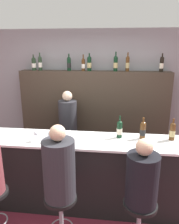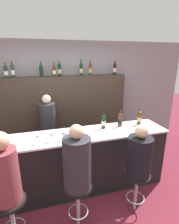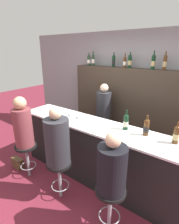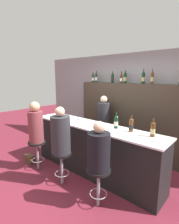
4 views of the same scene
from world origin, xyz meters
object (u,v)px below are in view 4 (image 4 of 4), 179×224
(wine_glass_2, at_px, (79,119))
(guest_seated_right, at_px, (99,150))
(wine_glass_1, at_px, (73,118))
(guest_seated_middle, at_px, (61,134))
(wine_glass_0, at_px, (67,116))
(bartender, at_px, (103,127))
(wine_bottle_backbar_5, at_px, (143,78))
(bar_stool_middle, at_px, (61,159))
(wine_bottle_backbar_3, at_px, (121,79))
(wine_bottle_backbar_0, at_px, (93,78))
(guest_seated_left, at_px, (36,124))
(wine_bottle_counter_0, at_px, (116,122))
(wine_bottle_backbar_4, at_px, (125,78))
(bar_stool_left, at_px, (37,148))
(wine_bottle_backbar_6, at_px, (152,78))
(wine_bottle_backbar_1, at_px, (96,78))
(bar_stool_right, at_px, (98,177))
(wine_bottle_counter_2, at_px, (153,129))
(wine_bottle_backbar_2, at_px, (113,78))
(wine_bottle_counter_1, at_px, (131,125))
(handbag, at_px, (30,159))

(wine_glass_2, xyz_separation_m, guest_seated_right, (0.96, -0.55, -0.20))
(wine_glass_1, distance_m, guest_seated_middle, 0.62)
(wine_glass_0, xyz_separation_m, bartender, (0.20, 1.06, -0.45))
(wine_bottle_backbar_5, relative_size, bar_stool_middle, 0.55)
(wine_bottle_backbar_3, relative_size, wine_glass_2, 2.02)
(wine_bottle_backbar_0, distance_m, guest_seated_left, 2.26)
(wine_bottle_counter_0, bearing_deg, wine_bottle_backbar_4, 114.60)
(bar_stool_left, height_order, guest_seated_right, guest_seated_right)
(wine_bottle_backbar_4, height_order, wine_bottle_backbar_6, wine_bottle_backbar_6)
(guest_seated_right, relative_size, bartender, 0.49)
(bar_stool_left, xyz_separation_m, guest_seated_middle, (0.82, -0.00, 0.50))
(guest_seated_middle, xyz_separation_m, bartender, (-0.25, 1.62, -0.29))
(wine_glass_1, bearing_deg, wine_bottle_backbar_1, 111.91)
(wine_bottle_backbar_0, bearing_deg, wine_bottle_backbar_6, -0.00)
(guest_seated_middle, height_order, bar_stool_right, guest_seated_middle)
(wine_glass_1, bearing_deg, guest_seated_middle, -65.67)
(wine_bottle_counter_2, height_order, wine_bottle_backbar_4, wine_bottle_backbar_4)
(wine_bottle_backbar_2, bearing_deg, wine_bottle_backbar_6, 0.00)
(wine_bottle_counter_1, height_order, wine_bottle_backbar_3, wine_bottle_backbar_3)
(wine_bottle_counter_0, relative_size, guest_seated_middle, 0.37)
(wine_glass_0, height_order, bar_stool_left, wine_glass_0)
(wine_bottle_backbar_5, xyz_separation_m, guest_seated_left, (-1.39, -2.04, -0.96))
(wine_glass_1, bearing_deg, handbag, -149.60)
(wine_bottle_backbar_2, distance_m, bar_stool_right, 2.78)
(guest_seated_right, height_order, handbag, guest_seated_right)
(wine_bottle_counter_2, relative_size, wine_glass_0, 2.06)
(wine_bottle_counter_0, xyz_separation_m, bartender, (-0.90, 0.81, -0.47))
(wine_glass_2, distance_m, bartender, 1.17)
(wine_bottle_counter_1, relative_size, bar_stool_middle, 0.48)
(wine_glass_2, height_order, bar_stool_left, wine_glass_2)
(bar_stool_middle, bearing_deg, wine_glass_0, 129.10)
(wine_bottle_backbar_4, xyz_separation_m, guest_seated_left, (-0.91, -2.04, -0.96))
(wine_bottle_backbar_5, height_order, bar_stool_middle, wine_bottle_backbar_5)
(wine_bottle_backbar_4, height_order, bar_stool_right, wine_bottle_backbar_4)
(wine_bottle_counter_1, xyz_separation_m, bar_stool_left, (-1.79, -0.81, -0.68))
(wine_bottle_backbar_3, height_order, bar_stool_right, wine_bottle_backbar_3)
(wine_bottle_backbar_5, xyz_separation_m, wine_glass_1, (-0.82, -1.49, -0.83))
(wine_bottle_backbar_3, bearing_deg, wine_bottle_backbar_1, 180.00)
(wine_glass_1, bearing_deg, wine_glass_0, 180.00)
(wine_bottle_backbar_6, bearing_deg, wine_bottle_backbar_4, 180.00)
(wine_bottle_counter_0, distance_m, wine_bottle_backbar_4, 1.58)
(bar_stool_middle, relative_size, guest_seated_middle, 0.73)
(wine_bottle_backbar_2, xyz_separation_m, handbag, (-0.90, -2.04, -1.87))
(guest_seated_left, bearing_deg, wine_bottle_counter_0, 28.63)
(wine_bottle_backbar_3, relative_size, bar_stool_right, 0.48)
(wine_glass_1, distance_m, wine_glass_2, 0.17)
(wine_bottle_counter_1, bearing_deg, wine_bottle_backbar_6, 98.43)
(wine_bottle_counter_1, bearing_deg, wine_bottle_backbar_1, 145.79)
(wine_bottle_backbar_2, bearing_deg, guest_seated_right, -60.04)
(wine_bottle_backbar_1, relative_size, wine_bottle_backbar_2, 1.07)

